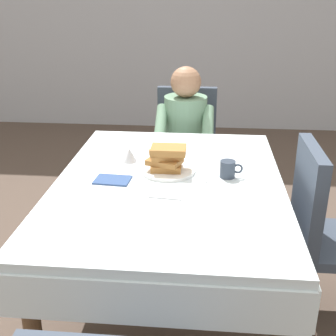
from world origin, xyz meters
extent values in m
plane|color=brown|center=(0.00, 0.00, 0.00)|extent=(14.00, 14.00, 0.00)
cube|color=silver|center=(0.00, 0.00, 0.72)|extent=(1.10, 1.50, 0.04)
cube|color=silver|center=(0.00, -0.76, 0.61)|extent=(1.10, 0.01, 0.18)
cube|color=silver|center=(0.00, 0.76, 0.61)|extent=(1.10, 0.01, 0.18)
cube|color=silver|center=(-0.56, 0.00, 0.61)|extent=(0.01, 1.50, 0.18)
cube|color=silver|center=(0.56, 0.00, 0.61)|extent=(0.01, 1.50, 0.18)
cylinder|color=brown|center=(-0.47, -0.67, 0.35)|extent=(0.07, 0.07, 0.70)
cylinder|color=brown|center=(-0.47, 0.67, 0.35)|extent=(0.07, 0.07, 0.70)
cylinder|color=brown|center=(0.47, 0.67, 0.35)|extent=(0.07, 0.07, 0.70)
cube|color=#384251|center=(0.02, 1.07, 0.42)|extent=(0.44, 0.44, 0.05)
cube|color=#384251|center=(0.02, 1.27, 0.69)|extent=(0.44, 0.06, 0.48)
cylinder|color=#2D2319|center=(0.20, 0.89, 0.20)|extent=(0.04, 0.04, 0.40)
cylinder|color=#2D2319|center=(-0.16, 0.89, 0.20)|extent=(0.04, 0.04, 0.40)
cylinder|color=#2D2319|center=(0.20, 1.25, 0.20)|extent=(0.04, 0.04, 0.40)
cylinder|color=#2D2319|center=(-0.16, 1.25, 0.20)|extent=(0.04, 0.04, 0.40)
cylinder|color=gray|center=(0.02, 1.05, 0.68)|extent=(0.30, 0.30, 0.46)
sphere|color=#A37556|center=(0.02, 1.03, 1.02)|extent=(0.21, 0.21, 0.21)
cylinder|color=gray|center=(0.18, 0.91, 0.75)|extent=(0.08, 0.29, 0.23)
cylinder|color=gray|center=(-0.14, 0.91, 0.75)|extent=(0.08, 0.29, 0.23)
cylinder|color=#383D51|center=(0.10, 0.87, 0.23)|extent=(0.10, 0.10, 0.45)
cylinder|color=#383D51|center=(-0.06, 0.87, 0.23)|extent=(0.10, 0.10, 0.45)
cube|color=#384251|center=(0.67, 0.00, 0.69)|extent=(0.06, 0.44, 0.48)
cylinder|color=#2D2319|center=(0.69, 0.18, 0.20)|extent=(0.04, 0.04, 0.40)
cylinder|color=#2D2319|center=(0.69, -0.18, 0.20)|extent=(0.04, 0.04, 0.40)
cylinder|color=white|center=(-0.02, 0.11, 0.75)|extent=(0.28, 0.28, 0.02)
cube|color=#A36B33|center=(-0.02, 0.10, 0.77)|extent=(0.15, 0.14, 0.03)
cube|color=#A36B33|center=(-0.03, 0.10, 0.80)|extent=(0.19, 0.17, 0.03)
cube|color=#A36B33|center=(-0.03, 0.11, 0.83)|extent=(0.18, 0.16, 0.03)
cube|color=#A36B33|center=(-0.01, 0.10, 0.86)|extent=(0.18, 0.13, 0.03)
cylinder|color=#333D4C|center=(0.28, 0.06, 0.78)|extent=(0.08, 0.08, 0.08)
torus|color=#333D4C|center=(0.33, 0.06, 0.79)|extent=(0.05, 0.01, 0.05)
cone|color=silver|center=(-0.23, 0.23, 0.78)|extent=(0.08, 0.08, 0.07)
cube|color=silver|center=(-0.21, 0.09, 0.74)|extent=(0.02, 0.18, 0.00)
cube|color=silver|center=(0.17, 0.09, 0.74)|extent=(0.03, 0.20, 0.00)
cube|color=silver|center=(0.00, -0.20, 0.74)|extent=(0.15, 0.03, 0.00)
cube|color=#334C7F|center=(-0.27, -0.03, 0.74)|extent=(0.18, 0.13, 0.01)
camera|label=1|loc=(0.17, -1.95, 1.61)|focal=46.91mm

